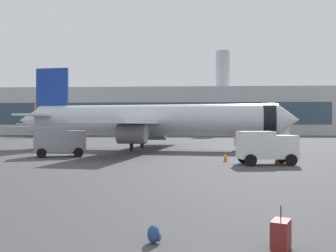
{
  "coord_description": "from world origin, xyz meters",
  "views": [
    {
      "loc": [
        -0.25,
        -4.8,
        3.09
      ],
      "look_at": [
        -1.9,
        24.84,
        3.0
      ],
      "focal_mm": 40.0,
      "sensor_mm": 36.0,
      "label": 1
    }
  ],
  "objects_px": {
    "safety_cone_mid": "(143,142)",
    "safety_cone_far": "(47,148)",
    "airplane_at_gate": "(151,120)",
    "airplane_taxiing": "(52,126)",
    "service_truck": "(59,140)",
    "safety_cone_outer": "(225,157)",
    "rolling_suitcase": "(281,234)",
    "cargo_van": "(266,146)",
    "safety_cone_near": "(277,160)",
    "fuel_truck": "(261,136)",
    "traveller_backpack": "(154,234)"
  },
  "relations": [
    {
      "from": "cargo_van",
      "to": "service_truck",
      "type": "bearing_deg",
      "value": 160.84
    },
    {
      "from": "safety_cone_mid",
      "to": "rolling_suitcase",
      "type": "xyz_separation_m",
      "value": [
        9.36,
        -48.3,
        0.02
      ]
    },
    {
      "from": "safety_cone_near",
      "to": "fuel_truck",
      "type": "bearing_deg",
      "value": 83.94
    },
    {
      "from": "safety_cone_mid",
      "to": "safety_cone_outer",
      "type": "relative_size",
      "value": 0.91
    },
    {
      "from": "cargo_van",
      "to": "safety_cone_far",
      "type": "distance_m",
      "value": 28.28
    },
    {
      "from": "safety_cone_mid",
      "to": "cargo_van",
      "type": "bearing_deg",
      "value": -65.25
    },
    {
      "from": "fuel_truck",
      "to": "safety_cone_far",
      "type": "relative_size",
      "value": 10.59
    },
    {
      "from": "fuel_truck",
      "to": "cargo_van",
      "type": "height_order",
      "value": "fuel_truck"
    },
    {
      "from": "service_truck",
      "to": "safety_cone_near",
      "type": "relative_size",
      "value": 8.34
    },
    {
      "from": "safety_cone_near",
      "to": "safety_cone_far",
      "type": "distance_m",
      "value": 28.66
    },
    {
      "from": "fuel_truck",
      "to": "safety_cone_near",
      "type": "distance_m",
      "value": 15.15
    },
    {
      "from": "service_truck",
      "to": "safety_cone_near",
      "type": "bearing_deg",
      "value": -15.91
    },
    {
      "from": "cargo_van",
      "to": "traveller_backpack",
      "type": "distance_m",
      "value": 20.82
    },
    {
      "from": "cargo_van",
      "to": "rolling_suitcase",
      "type": "relative_size",
      "value": 4.18
    },
    {
      "from": "safety_cone_mid",
      "to": "safety_cone_near",
      "type": "bearing_deg",
      "value": -62.84
    },
    {
      "from": "safety_cone_outer",
      "to": "traveller_backpack",
      "type": "distance_m",
      "value": 22.48
    },
    {
      "from": "safety_cone_far",
      "to": "rolling_suitcase",
      "type": "xyz_separation_m",
      "value": [
        19.73,
        -35.8,
        0.1
      ]
    },
    {
      "from": "service_truck",
      "to": "cargo_van",
      "type": "distance_m",
      "value": 19.67
    },
    {
      "from": "safety_cone_outer",
      "to": "rolling_suitcase",
      "type": "relative_size",
      "value": 0.75
    },
    {
      "from": "safety_cone_mid",
      "to": "safety_cone_far",
      "type": "distance_m",
      "value": 16.25
    },
    {
      "from": "safety_cone_outer",
      "to": "traveller_backpack",
      "type": "xyz_separation_m",
      "value": [
        -4.01,
        -22.12,
        -0.17
      ]
    },
    {
      "from": "rolling_suitcase",
      "to": "safety_cone_mid",
      "type": "bearing_deg",
      "value": 100.96
    },
    {
      "from": "airplane_at_gate",
      "to": "safety_cone_far",
      "type": "xyz_separation_m",
      "value": [
        -12.73,
        -1.1,
        -3.36
      ]
    },
    {
      "from": "service_truck",
      "to": "safety_cone_far",
      "type": "distance_m",
      "value": 10.61
    },
    {
      "from": "airplane_at_gate",
      "to": "safety_cone_far",
      "type": "height_order",
      "value": "airplane_at_gate"
    },
    {
      "from": "safety_cone_mid",
      "to": "airplane_taxiing",
      "type": "bearing_deg",
      "value": 125.13
    },
    {
      "from": "fuel_truck",
      "to": "safety_cone_near",
      "type": "height_order",
      "value": "fuel_truck"
    },
    {
      "from": "fuel_truck",
      "to": "safety_cone_outer",
      "type": "distance_m",
      "value": 14.5
    },
    {
      "from": "airplane_at_gate",
      "to": "airplane_taxiing",
      "type": "bearing_deg",
      "value": 120.98
    },
    {
      "from": "safety_cone_outer",
      "to": "safety_cone_far",
      "type": "bearing_deg",
      "value": 147.11
    },
    {
      "from": "safety_cone_far",
      "to": "safety_cone_near",
      "type": "bearing_deg",
      "value": -31.42
    },
    {
      "from": "cargo_van",
      "to": "safety_cone_outer",
      "type": "height_order",
      "value": "cargo_van"
    },
    {
      "from": "safety_cone_near",
      "to": "traveller_backpack",
      "type": "distance_m",
      "value": 21.95
    },
    {
      "from": "rolling_suitcase",
      "to": "traveller_backpack",
      "type": "relative_size",
      "value": 2.29
    },
    {
      "from": "safety_cone_outer",
      "to": "cargo_van",
      "type": "bearing_deg",
      "value": -41.24
    },
    {
      "from": "airplane_at_gate",
      "to": "safety_cone_outer",
      "type": "relative_size",
      "value": 43.56
    },
    {
      "from": "fuel_truck",
      "to": "rolling_suitcase",
      "type": "bearing_deg",
      "value": -100.0
    },
    {
      "from": "cargo_van",
      "to": "airplane_at_gate",
      "type": "bearing_deg",
      "value": 122.31
    },
    {
      "from": "airplane_at_gate",
      "to": "safety_cone_far",
      "type": "bearing_deg",
      "value": -175.05
    },
    {
      "from": "airplane_taxiing",
      "to": "safety_cone_outer",
      "type": "distance_m",
      "value": 80.5
    },
    {
      "from": "fuel_truck",
      "to": "airplane_taxiing",
      "type": "bearing_deg",
      "value": 129.6
    },
    {
      "from": "safety_cone_near",
      "to": "safety_cone_outer",
      "type": "height_order",
      "value": "safety_cone_outer"
    },
    {
      "from": "airplane_at_gate",
      "to": "rolling_suitcase",
      "type": "xyz_separation_m",
      "value": [
        7.0,
        -36.9,
        -3.27
      ]
    },
    {
      "from": "safety_cone_near",
      "to": "safety_cone_outer",
      "type": "relative_size",
      "value": 0.77
    },
    {
      "from": "airplane_at_gate",
      "to": "safety_cone_mid",
      "type": "relative_size",
      "value": 47.86
    },
    {
      "from": "cargo_van",
      "to": "safety_cone_near",
      "type": "bearing_deg",
      "value": 39.84
    },
    {
      "from": "airplane_taxiing",
      "to": "safety_cone_mid",
      "type": "distance_m",
      "value": 53.28
    },
    {
      "from": "airplane_taxiing",
      "to": "safety_cone_mid",
      "type": "relative_size",
      "value": 37.7
    },
    {
      "from": "airplane_taxiing",
      "to": "service_truck",
      "type": "bearing_deg",
      "value": -69.0
    },
    {
      "from": "safety_cone_mid",
      "to": "service_truck",
      "type": "bearing_deg",
      "value": -104.21
    }
  ]
}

